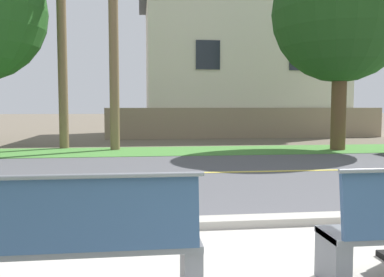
% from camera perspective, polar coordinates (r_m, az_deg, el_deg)
% --- Properties ---
extents(ground_plane, '(140.00, 140.00, 0.00)m').
position_cam_1_polar(ground_plane, '(10.78, -1.80, -3.48)').
color(ground_plane, '#665B4C').
extents(curb_edge, '(44.00, 0.30, 0.11)m').
position_cam_1_polar(curb_edge, '(5.28, 3.97, -11.30)').
color(curb_edge, '#ADA89E').
rests_on(curb_edge, ground_plane).
extents(street_asphalt, '(52.00, 8.00, 0.01)m').
position_cam_1_polar(street_asphalt, '(9.31, -0.94, -4.72)').
color(street_asphalt, '#515156').
rests_on(street_asphalt, ground_plane).
extents(road_centre_line, '(48.00, 0.14, 0.01)m').
position_cam_1_polar(road_centre_line, '(9.31, -0.94, -4.69)').
color(road_centre_line, '#E0CC4C').
rests_on(road_centre_line, ground_plane).
extents(far_verge_grass, '(48.00, 2.80, 0.02)m').
position_cam_1_polar(far_verge_grass, '(13.81, -2.96, -1.71)').
color(far_verge_grass, '#478438').
rests_on(far_verge_grass, ground_plane).
extents(bench_left, '(1.82, 0.48, 1.01)m').
position_cam_1_polar(bench_left, '(3.34, -14.86, -13.71)').
color(bench_left, slate).
rests_on(bench_left, ground_plane).
extents(shade_tree_centre, '(4.54, 4.54, 7.49)m').
position_cam_1_polar(shade_tree_centre, '(15.32, 20.26, 16.92)').
color(shade_tree_centre, brown).
rests_on(shade_tree_centre, ground_plane).
extents(garden_wall, '(13.00, 0.36, 1.40)m').
position_cam_1_polar(garden_wall, '(19.59, 7.58, 2.10)').
color(garden_wall, gray).
rests_on(garden_wall, ground_plane).
extents(house_across_street, '(10.47, 6.91, 7.47)m').
position_cam_1_polar(house_across_street, '(22.86, 6.34, 10.18)').
color(house_across_street, beige).
rests_on(house_across_street, ground_plane).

